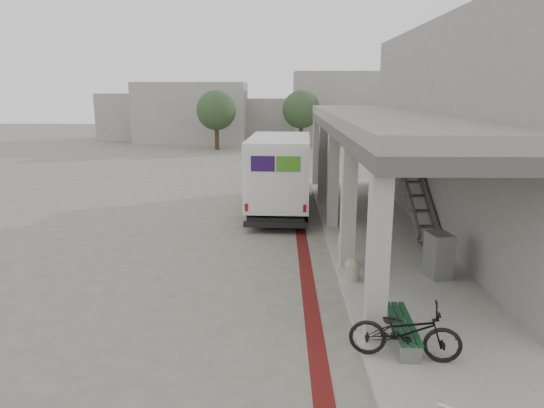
{
  "coord_description": "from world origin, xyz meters",
  "views": [
    {
      "loc": [
        0.32,
        -11.97,
        4.74
      ],
      "look_at": [
        0.06,
        1.44,
        1.6
      ],
      "focal_mm": 32.0,
      "sensor_mm": 36.0,
      "label": 1
    }
  ],
  "objects_px": {
    "utility_cabinet": "(438,255)",
    "fedex_truck": "(281,171)",
    "bicycle_black": "(405,331)",
    "bench": "(402,327)"
  },
  "relations": [
    {
      "from": "fedex_truck",
      "to": "bicycle_black",
      "type": "distance_m",
      "value": 11.66
    },
    {
      "from": "utility_cabinet",
      "to": "fedex_truck",
      "type": "bearing_deg",
      "value": 107.6
    },
    {
      "from": "fedex_truck",
      "to": "bench",
      "type": "relative_size",
      "value": 4.07
    },
    {
      "from": "fedex_truck",
      "to": "utility_cabinet",
      "type": "relative_size",
      "value": 6.31
    },
    {
      "from": "fedex_truck",
      "to": "utility_cabinet",
      "type": "xyz_separation_m",
      "value": [
        4.01,
        -7.52,
        -0.93
      ]
    },
    {
      "from": "bicycle_black",
      "to": "bench",
      "type": "bearing_deg",
      "value": 0.9
    },
    {
      "from": "bicycle_black",
      "to": "utility_cabinet",
      "type": "bearing_deg",
      "value": -13.82
    },
    {
      "from": "bench",
      "to": "utility_cabinet",
      "type": "height_order",
      "value": "utility_cabinet"
    },
    {
      "from": "utility_cabinet",
      "to": "bicycle_black",
      "type": "height_order",
      "value": "utility_cabinet"
    },
    {
      "from": "fedex_truck",
      "to": "bench",
      "type": "distance_m",
      "value": 11.15
    }
  ]
}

